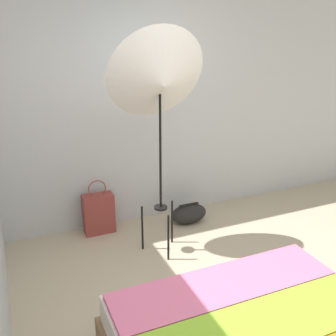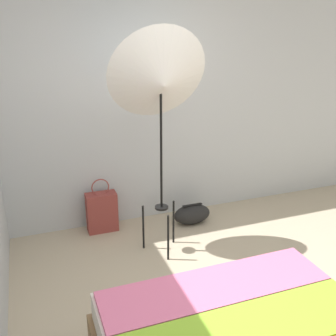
{
  "view_description": "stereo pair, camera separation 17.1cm",
  "coord_description": "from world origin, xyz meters",
  "views": [
    {
      "loc": [
        -1.19,
        -1.73,
        2.08
      ],
      "look_at": [
        0.08,
        1.22,
        0.9
      ],
      "focal_mm": 42.0,
      "sensor_mm": 36.0,
      "label": 1
    },
    {
      "loc": [
        -1.03,
        -1.79,
        2.08
      ],
      "look_at": [
        0.08,
        1.22,
        0.9
      ],
      "focal_mm": 42.0,
      "sensor_mm": 36.0,
      "label": 2
    }
  ],
  "objects": [
    {
      "name": "photo_umbrella",
      "position": [
        0.07,
        1.37,
        1.63
      ],
      "size": [
        0.89,
        0.56,
        2.09
      ],
      "color": "black",
      "rests_on": "ground_plane"
    },
    {
      "name": "tote_bag",
      "position": [
        -0.39,
        1.96,
        0.22
      ],
      "size": [
        0.32,
        0.16,
        0.59
      ],
      "color": "brown",
      "rests_on": "ground_plane"
    },
    {
      "name": "duffel_bag",
      "position": [
        0.57,
        1.77,
        0.11
      ],
      "size": [
        0.42,
        0.22,
        0.23
      ],
      "color": "black",
      "rests_on": "ground_plane"
    },
    {
      "name": "wall_back",
      "position": [
        0.0,
        2.14,
        1.3
      ],
      "size": [
        8.0,
        0.05,
        2.6
      ],
      "color": "#B7BCC1",
      "rests_on": "ground_plane"
    }
  ]
}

